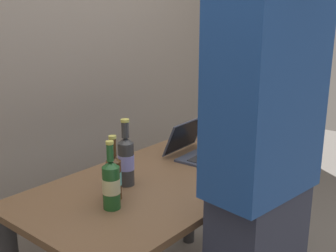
% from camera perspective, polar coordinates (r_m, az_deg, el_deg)
% --- Properties ---
extents(desk, '(1.40, 0.75, 0.75)m').
position_cam_1_polar(desk, '(2.07, -0.70, -10.76)').
color(desk, brown).
rests_on(desk, ground).
extents(laptop, '(0.33, 0.33, 0.19)m').
position_cam_1_polar(laptop, '(2.30, 4.39, -3.16)').
color(laptop, '#383D4C').
rests_on(laptop, desk).
extents(beer_bottle_amber, '(0.06, 0.06, 0.28)m').
position_cam_1_polar(beer_bottle_amber, '(1.78, -7.39, -6.72)').
color(beer_bottle_amber, '#472B14').
rests_on(beer_bottle_amber, desk).
extents(beer_bottle_green, '(0.07, 0.07, 0.31)m').
position_cam_1_polar(beer_bottle_green, '(1.91, -5.74, -4.57)').
color(beer_bottle_green, '#333333').
rests_on(beer_bottle_green, desk).
extents(beer_bottle_dark, '(0.07, 0.07, 0.28)m').
position_cam_1_polar(beer_bottle_dark, '(1.70, -7.74, -7.75)').
color(beer_bottle_dark, '#1E5123').
rests_on(beer_bottle_dark, desk).
extents(person_figure, '(0.46, 0.33, 1.80)m').
position_cam_1_polar(person_figure, '(1.57, 12.48, -7.90)').
color(person_figure, '#2D3347').
rests_on(person_figure, ground).
extents(back_wall, '(6.00, 0.10, 2.60)m').
position_cam_1_polar(back_wall, '(2.50, -15.86, 9.79)').
color(back_wall, gray).
rests_on(back_wall, ground).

